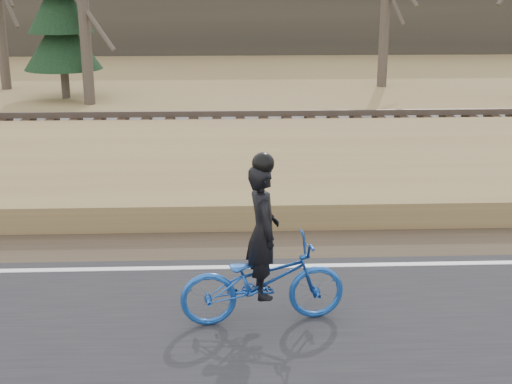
{
  "coord_description": "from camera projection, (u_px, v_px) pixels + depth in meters",
  "views": [
    {
      "loc": [
        0.86,
        -9.28,
        4.12
      ],
      "look_at": [
        1.26,
        0.5,
        1.1
      ],
      "focal_mm": 50.0,
      "sensor_mm": 36.0,
      "label": 1
    }
  ],
  "objects": [
    {
      "name": "edge_line",
      "position": [
        169.0,
        268.0,
        10.21
      ],
      "size": [
        120.0,
        0.12,
        0.01
      ],
      "primitive_type": "cube",
      "color": "silver",
      "rests_on": "road"
    },
    {
      "name": "road",
      "position": [
        150.0,
        371.0,
        7.65
      ],
      "size": [
        120.0,
        6.0,
        0.06
      ],
      "primitive_type": "cube",
      "color": "black",
      "rests_on": "ground"
    },
    {
      "name": "embankment",
      "position": [
        184.0,
        180.0,
        13.99
      ],
      "size": [
        120.0,
        5.0,
        0.44
      ],
      "primitive_type": "cube",
      "color": "olive",
      "rests_on": "ground"
    },
    {
      "name": "cyclist",
      "position": [
        263.0,
        270.0,
        8.5
      ],
      "size": [
        2.06,
        0.92,
        2.11
      ],
      "rotation": [
        0.0,
        0.0,
        1.69
      ],
      "color": "#16469D",
      "rests_on": "road"
    },
    {
      "name": "railroad",
      "position": [
        192.0,
        125.0,
        17.52
      ],
      "size": [
        120.0,
        2.4,
        0.29
      ],
      "color": "black",
      "rests_on": "ballast"
    },
    {
      "name": "shoulder",
      "position": [
        174.0,
        245.0,
        11.18
      ],
      "size": [
        120.0,
        1.6,
        0.04
      ],
      "primitive_type": "cube",
      "color": "#473A2B",
      "rests_on": "ground"
    },
    {
      "name": "ballast",
      "position": [
        193.0,
        137.0,
        17.61
      ],
      "size": [
        120.0,
        3.0,
        0.45
      ],
      "primitive_type": "cube",
      "color": "slate",
      "rests_on": "ground"
    },
    {
      "name": "conifer",
      "position": [
        59.0,
        5.0,
        23.49
      ],
      "size": [
        2.6,
        2.6,
        6.56
      ],
      "color": "#50463A",
      "rests_on": "ground"
    },
    {
      "name": "ground",
      "position": [
        168.0,
        278.0,
        10.04
      ],
      "size": [
        120.0,
        120.0,
        0.0
      ],
      "primitive_type": "plane",
      "color": "olive",
      "rests_on": "ground"
    }
  ]
}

